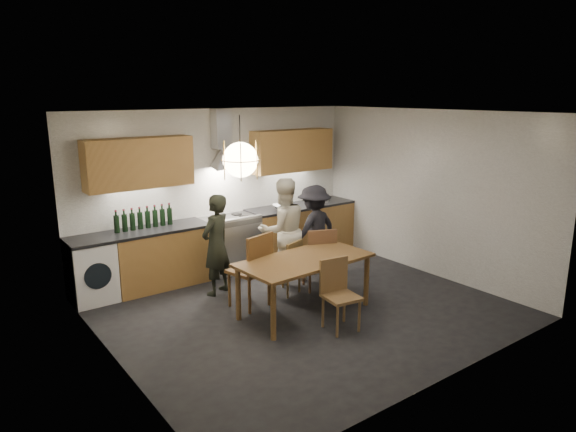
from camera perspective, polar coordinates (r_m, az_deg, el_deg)
ground at (r=7.06m, az=1.69°, el=-10.17°), size 5.00×5.00×0.00m
room_shell at (r=6.57m, az=1.79°, el=3.59°), size 5.02×4.52×2.61m
counter_run at (r=8.45m, az=-6.38°, el=-2.99°), size 5.00×0.62×0.90m
range_stove at (r=8.43m, az=-6.50°, el=-3.08°), size 0.90×0.60×0.92m
wall_fixtures at (r=8.25m, az=-7.19°, el=6.69°), size 4.30×0.54×1.10m
pendant_lamp at (r=5.86m, az=-5.31°, el=6.23°), size 0.43×0.43×0.70m
dining_table at (r=6.71m, az=1.86°, el=-5.44°), size 1.81×0.98×0.75m
chair_back_left at (r=6.88m, az=-3.80°, el=-5.54°), size 0.57×0.57×1.04m
chair_back_mid at (r=7.36m, az=0.17°, el=-5.33°), size 0.46×0.46×0.80m
chair_back_right at (r=7.49m, az=3.57°, el=-4.35°), size 0.56×0.56×0.95m
chair_front at (r=6.37m, az=5.55°, el=-8.08°), size 0.44×0.44×0.87m
person_left at (r=7.38m, az=-7.98°, el=-3.19°), size 0.63×0.54×1.46m
person_mid at (r=7.79m, az=-0.56°, el=-1.62°), size 0.89×0.76×1.61m
person_right at (r=8.21m, az=2.91°, el=-1.49°), size 0.99×0.65×1.43m
mixing_bowl at (r=8.76m, az=-0.67°, el=1.01°), size 0.38×0.38×0.08m
stock_pot at (r=9.39m, az=3.96°, el=1.99°), size 0.23×0.23×0.13m
wine_bottles at (r=7.79m, az=-15.73°, el=-0.17°), size 0.88×0.08×0.32m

